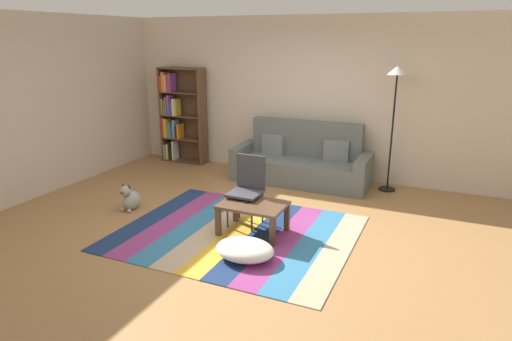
{
  "coord_description": "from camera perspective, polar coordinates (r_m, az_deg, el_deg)",
  "views": [
    {
      "loc": [
        2.3,
        -4.81,
        2.35
      ],
      "look_at": [
        0.0,
        0.33,
        0.65
      ],
      "focal_mm": 31.2,
      "sensor_mm": 36.0,
      "label": 1
    }
  ],
  "objects": [
    {
      "name": "folding_chair",
      "position": [
        5.71,
        -1.04,
        -1.76
      ],
      "size": [
        0.4,
        0.4,
        0.9
      ],
      "rotation": [
        0.0,
        0.0,
        -0.39
      ],
      "color": "#38383D",
      "rests_on": "ground_plane"
    },
    {
      "name": "ground_plane",
      "position": [
        5.83,
        -1.37,
        -7.0
      ],
      "size": [
        14.0,
        14.0,
        0.0
      ],
      "primitive_type": "plane",
      "color": "#9E7042"
    },
    {
      "name": "couch",
      "position": [
        7.46,
        5.87,
        1.05
      ],
      "size": [
        2.26,
        0.8,
        1.0
      ],
      "color": "#59605B",
      "rests_on": "ground_plane"
    },
    {
      "name": "back_wall",
      "position": [
        7.78,
        6.74,
        9.3
      ],
      "size": [
        6.8,
        0.1,
        2.7
      ],
      "primitive_type": "cube",
      "color": "beige",
      "rests_on": "ground_plane"
    },
    {
      "name": "pouf",
      "position": [
        4.95,
        -1.44,
        -10.11
      ],
      "size": [
        0.66,
        0.52,
        0.21
      ],
      "primitive_type": "ellipsoid",
      "color": "white",
      "rests_on": "rug"
    },
    {
      "name": "dog",
      "position": [
        6.52,
        -15.82,
        -3.51
      ],
      "size": [
        0.22,
        0.35,
        0.4
      ],
      "color": "#9E998E",
      "rests_on": "ground_plane"
    },
    {
      "name": "bookshelf",
      "position": [
        8.72,
        -9.97,
        6.91
      ],
      "size": [
        0.9,
        0.28,
        1.8
      ],
      "color": "brown",
      "rests_on": "ground_plane"
    },
    {
      "name": "rug",
      "position": [
        5.6,
        -2.45,
        -7.97
      ],
      "size": [
        2.83,
        2.34,
        0.01
      ],
      "color": "navy",
      "rests_on": "ground_plane"
    },
    {
      "name": "tv_remote",
      "position": [
        5.51,
        -1.24,
        -3.87
      ],
      "size": [
        0.1,
        0.16,
        0.02
      ],
      "primitive_type": "cube",
      "rotation": [
        0.0,
        0.0,
        0.39
      ],
      "color": "black",
      "rests_on": "coffee_table"
    },
    {
      "name": "standing_lamp",
      "position": [
        7.08,
        17.53,
        10.19
      ],
      "size": [
        0.32,
        0.32,
        1.95
      ],
      "color": "black",
      "rests_on": "ground_plane"
    },
    {
      "name": "coffee_table",
      "position": [
        5.46,
        -0.39,
        -4.88
      ],
      "size": [
        0.79,
        0.56,
        0.39
      ],
      "color": "#513826",
      "rests_on": "rug"
    },
    {
      "name": "left_wall",
      "position": [
        8.03,
        -21.72,
        8.46
      ],
      "size": [
        0.1,
        5.5,
        2.7
      ],
      "primitive_type": "cube",
      "color": "beige",
      "rests_on": "ground_plane"
    }
  ]
}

